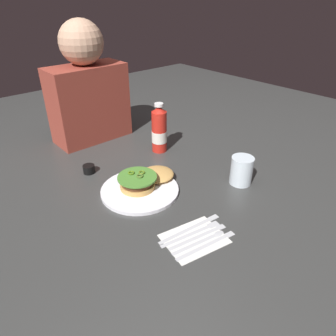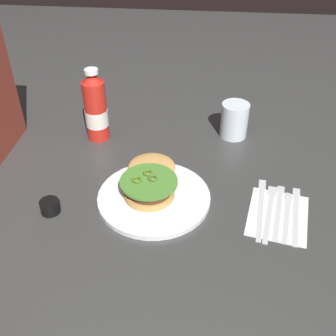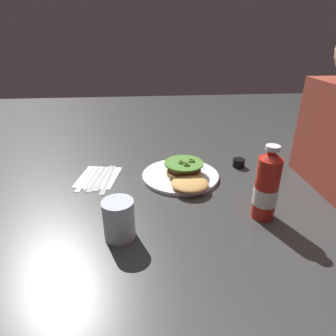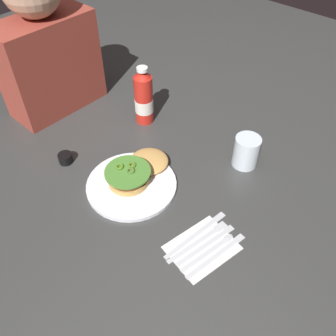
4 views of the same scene
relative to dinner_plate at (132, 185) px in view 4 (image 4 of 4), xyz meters
name	(u,v)px [view 4 (image 4 of 4)]	position (x,y,z in m)	size (l,w,h in m)	color
ground_plane	(159,173)	(0.10, -0.02, -0.01)	(3.00, 3.00, 0.00)	#353635
dinner_plate	(132,185)	(0.00, 0.00, 0.00)	(0.28, 0.28, 0.01)	white
burger_sandwich	(136,170)	(0.04, 0.01, 0.03)	(0.23, 0.14, 0.05)	tan
ketchup_bottle	(144,98)	(0.26, 0.20, 0.09)	(0.07, 0.07, 0.22)	red
water_glass	(246,151)	(0.31, -0.20, 0.05)	(0.08, 0.08, 0.10)	silver
condiment_cup	(65,158)	(-0.07, 0.24, 0.01)	(0.05, 0.05, 0.03)	black
napkin	(202,248)	(-0.03, -0.30, 0.00)	(0.17, 0.13, 0.00)	white
table_knife	(220,252)	(-0.01, -0.34, 0.00)	(0.20, 0.05, 0.00)	silver
spoon_utensil	(215,247)	(0.00, -0.32, 0.00)	(0.18, 0.05, 0.00)	silver
steak_knife	(209,242)	(0.00, -0.30, 0.00)	(0.20, 0.05, 0.00)	silver
fork_utensil	(203,238)	(0.00, -0.28, 0.00)	(0.20, 0.05, 0.00)	silver
butter_knife	(200,231)	(0.01, -0.26, 0.00)	(0.22, 0.04, 0.00)	silver
diner_person	(46,47)	(0.11, 0.52, 0.23)	(0.34, 0.19, 0.52)	brown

